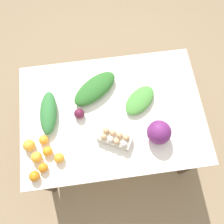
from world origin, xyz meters
TOP-DOWN VIEW (x-y plane):
  - ground_plane at (0.00, 0.00)m, footprint 8.00×8.00m
  - dining_table at (0.00, 0.00)m, footprint 1.36×0.95m
  - cabbage_purple at (-0.30, 0.21)m, footprint 0.17×0.17m
  - egg_carton at (0.01, 0.20)m, footprint 0.25×0.20m
  - greens_bunch_scallion at (-0.22, -0.06)m, footprint 0.31×0.30m
  - greens_bunch_dandelion at (0.46, -0.05)m, footprint 0.14×0.34m
  - greens_bunch_chard at (0.10, -0.19)m, footprint 0.40×0.35m
  - beet_root at (0.24, -0.01)m, footprint 0.07×0.07m
  - orange_0 at (0.56, 0.26)m, footprint 0.08×0.08m
  - orange_1 at (0.50, 0.15)m, footprint 0.07×0.07m
  - orange_2 at (0.40, 0.29)m, footprint 0.07×0.07m
  - orange_3 at (0.51, 0.34)m, footprint 0.07×0.07m
  - orange_4 at (0.60, 0.17)m, footprint 0.08×0.08m
  - orange_5 at (0.57, 0.39)m, footprint 0.07×0.07m
  - orange_6 at (0.48, 0.23)m, footprint 0.07×0.07m

SIDE VIEW (x-z plane):
  - ground_plane at x=0.00m, z-range 0.00..0.00m
  - dining_table at x=0.00m, z-range 0.29..1.06m
  - orange_3 at x=0.51m, z-range 0.77..0.84m
  - greens_bunch_scallion at x=-0.22m, z-range 0.77..0.84m
  - orange_1 at x=0.50m, z-range 0.77..0.84m
  - orange_6 at x=0.48m, z-range 0.77..0.84m
  - orange_2 at x=0.40m, z-range 0.77..0.84m
  - orange_5 at x=0.57m, z-range 0.77..0.84m
  - beet_root at x=0.24m, z-range 0.77..0.85m
  - orange_0 at x=0.56m, z-range 0.77..0.85m
  - orange_4 at x=0.60m, z-range 0.77..0.85m
  - egg_carton at x=0.01m, z-range 0.77..0.86m
  - greens_bunch_chard at x=0.10m, z-range 0.77..0.86m
  - greens_bunch_dandelion at x=0.46m, z-range 0.77..0.86m
  - cabbage_purple at x=-0.30m, z-range 0.77..0.94m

